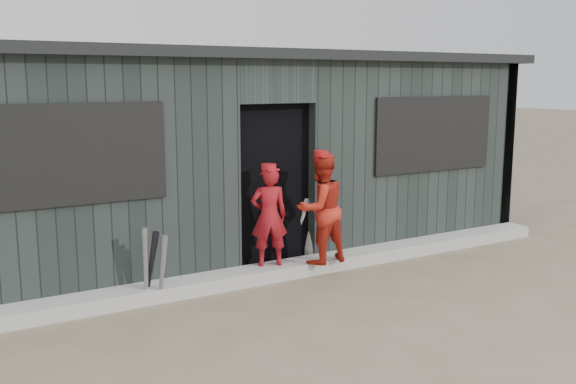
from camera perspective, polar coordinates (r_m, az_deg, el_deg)
ground at (r=6.19m, az=8.71°, el=-11.67°), size 80.00×80.00×0.00m
curb at (r=7.58m, az=-0.08°, el=-6.89°), size 8.00×0.36×0.15m
bat_left at (r=6.69m, az=-11.10°, el=-6.76°), size 0.12×0.20×0.74m
bat_mid at (r=6.71m, az=-12.54°, el=-6.41°), size 0.10×0.17×0.81m
bat_right at (r=6.75m, az=-12.07°, el=-6.47°), size 0.13×0.31×0.77m
player_red_left at (r=7.35m, az=-1.70°, el=-2.16°), size 0.49×0.40×1.16m
player_red_right at (r=7.44m, az=2.93°, el=-1.47°), size 0.66×0.53×1.29m
player_grey_back at (r=8.07m, az=2.50°, el=-2.13°), size 0.63×0.47×1.16m
dugout at (r=8.80m, az=-5.68°, el=3.49°), size 8.30×3.30×2.62m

